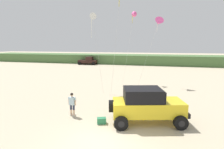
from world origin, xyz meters
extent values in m
plane|color=#C1B293|center=(0.00, 0.00, 0.00)|extent=(220.00, 220.00, 0.00)
cube|color=#4C703D|center=(-3.27, 40.21, 1.17)|extent=(90.00, 8.79, 2.33)
cube|color=yellow|center=(2.15, 3.11, 1.01)|extent=(4.74, 2.98, 0.90)
cube|color=yellow|center=(3.73, 3.56, 1.38)|extent=(1.52, 1.93, 0.12)
cube|color=black|center=(1.81, 3.01, 1.86)|extent=(2.69, 2.32, 0.80)
cube|color=black|center=(2.97, 3.34, 1.82)|extent=(0.55, 1.64, 0.72)
cube|color=black|center=(4.34, 3.73, 0.74)|extent=(0.69, 1.79, 0.28)
cylinder|color=black|center=(-0.08, 2.47, 1.11)|extent=(0.50, 0.83, 0.77)
cylinder|color=black|center=(3.55, 4.58, 0.42)|extent=(0.89, 0.52, 0.84)
cylinder|color=black|center=(3.55, 4.58, 0.42)|extent=(0.45, 0.41, 0.38)
cylinder|color=black|center=(4.11, 2.60, 0.42)|extent=(0.89, 0.52, 0.84)
cylinder|color=black|center=(4.11, 2.60, 0.42)|extent=(0.45, 0.41, 0.38)
cylinder|color=black|center=(0.18, 3.62, 0.42)|extent=(0.89, 0.52, 0.84)
cylinder|color=black|center=(0.18, 3.62, 0.42)|extent=(0.45, 0.41, 0.38)
cylinder|color=black|center=(0.75, 1.64, 0.42)|extent=(0.89, 0.52, 0.84)
cylinder|color=black|center=(0.75, 1.64, 0.42)|extent=(0.45, 0.41, 0.38)
cylinder|color=#DBB28E|center=(-3.12, 2.90, 0.25)|extent=(0.14, 0.14, 0.49)
cylinder|color=#2D3347|center=(-3.12, 2.90, 0.64)|extent=(0.15, 0.15, 0.36)
cube|color=silver|center=(-3.11, 2.93, 0.05)|extent=(0.13, 0.27, 0.10)
cylinder|color=#DBB28E|center=(-2.90, 2.87, 0.25)|extent=(0.14, 0.14, 0.49)
cylinder|color=#2D3347|center=(-2.90, 2.87, 0.64)|extent=(0.15, 0.15, 0.36)
cube|color=silver|center=(-2.90, 2.91, 0.05)|extent=(0.13, 0.27, 0.10)
cube|color=silver|center=(-3.01, 2.88, 1.09)|extent=(0.42, 0.30, 0.54)
cylinder|color=#DBB28E|center=(-3.26, 2.91, 1.08)|extent=(0.09, 0.09, 0.56)
cylinder|color=silver|center=(-3.26, 2.91, 1.27)|extent=(0.11, 0.11, 0.16)
cylinder|color=#DBB28E|center=(-2.75, 2.86, 1.08)|extent=(0.09, 0.09, 0.56)
cylinder|color=silver|center=(-2.75, 2.86, 1.27)|extent=(0.11, 0.11, 0.16)
cylinder|color=#DBB28E|center=(-3.01, 2.88, 1.40)|extent=(0.10, 0.10, 0.08)
sphere|color=#DBB28E|center=(-3.01, 2.88, 1.54)|extent=(0.21, 0.21, 0.21)
sphere|color=black|center=(-3.01, 2.87, 1.56)|extent=(0.21, 0.21, 0.21)
cube|color=#2D7F51|center=(-0.64, 2.20, 0.19)|extent=(0.65, 0.54, 0.38)
cube|color=black|center=(-14.99, 34.64, 0.76)|extent=(4.73, 2.23, 0.76)
cube|color=black|center=(-14.44, 34.68, 1.56)|extent=(1.73, 1.91, 0.84)
cylinder|color=black|center=(-13.22, 35.83, 0.38)|extent=(0.78, 0.31, 0.76)
cylinder|color=black|center=(-13.07, 33.73, 0.38)|extent=(0.78, 0.31, 0.76)
cylinder|color=black|center=(-16.91, 35.56, 0.38)|extent=(0.78, 0.31, 0.76)
cylinder|color=black|center=(-16.76, 33.46, 0.38)|extent=(0.78, 0.31, 0.76)
cylinder|color=silver|center=(-1.21, 8.23, 5.11)|extent=(0.55, 1.67, 10.11)
cone|color=white|center=(-4.37, 10.76, 7.90)|extent=(0.96, 0.98, 0.90)
cylinder|color=white|center=(-4.52, 10.76, 6.72)|extent=(0.05, 0.23, 2.02)
cylinder|color=silver|center=(-3.54, 9.94, 3.97)|extent=(1.67, 1.66, 7.85)
cone|color=#E04C93|center=(2.45, 15.20, 7.67)|extent=(1.34, 1.47, 1.30)
cylinder|color=white|center=(2.30, 15.20, 6.95)|extent=(0.05, 0.12, 0.95)
cylinder|color=silver|center=(1.39, 14.07, 3.86)|extent=(2.12, 2.29, 7.62)
cone|color=#E04C93|center=(-0.77, 16.19, 8.89)|extent=(0.90, 0.82, 0.94)
cylinder|color=yellow|center=(-0.92, 16.19, 8.20)|extent=(0.05, 0.13, 0.97)
cylinder|color=silver|center=(-1.01, 13.93, 4.47)|extent=(0.51, 4.53, 8.84)
camera|label=1|loc=(2.77, -8.09, 4.93)|focal=28.99mm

